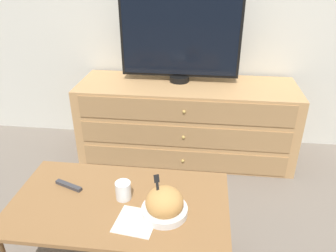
{
  "coord_description": "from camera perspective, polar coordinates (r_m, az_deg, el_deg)",
  "views": [
    {
      "loc": [
        0.02,
        -2.67,
        1.49
      ],
      "look_at": [
        -0.15,
        -1.2,
        0.72
      ],
      "focal_mm": 35.0,
      "sensor_mm": 36.0,
      "label": 1
    }
  ],
  "objects": [
    {
      "name": "napkin",
      "position": [
        1.51,
        -5.63,
        -16.22
      ],
      "size": [
        0.19,
        0.19,
        0.0
      ],
      "color": "silver",
      "rests_on": "coffee_table"
    },
    {
      "name": "ground_plane",
      "position": [
        3.06,
        5.43,
        -1.89
      ],
      "size": [
        12.0,
        12.0,
        0.0
      ],
      "primitive_type": "plane",
      "color": "#70665B"
    },
    {
      "name": "dresser",
      "position": [
        2.65,
        3.15,
        0.92
      ],
      "size": [
        1.68,
        0.56,
        0.62
      ],
      "color": "tan",
      "rests_on": "ground_plane"
    },
    {
      "name": "tv",
      "position": [
        2.5,
        2.12,
        15.37
      ],
      "size": [
        0.9,
        0.15,
        0.68
      ],
      "color": "black",
      "rests_on": "dresser"
    },
    {
      "name": "takeout_bowl",
      "position": [
        1.51,
        -0.62,
        -13.49
      ],
      "size": [
        0.21,
        0.21,
        0.2
      ],
      "color": "silver",
      "rests_on": "coffee_table"
    },
    {
      "name": "coffee_table",
      "position": [
        1.66,
        -8.35,
        -14.38
      ],
      "size": [
        1.04,
        0.58,
        0.45
      ],
      "color": "olive",
      "rests_on": "ground_plane"
    },
    {
      "name": "remote_control",
      "position": [
        1.76,
        -16.92,
        -9.88
      ],
      "size": [
        0.15,
        0.08,
        0.02
      ],
      "color": "#38383D",
      "rests_on": "coffee_table"
    },
    {
      "name": "drink_cup",
      "position": [
        1.62,
        -7.78,
        -11.22
      ],
      "size": [
        0.08,
        0.08,
        0.09
      ],
      "color": "beige",
      "rests_on": "coffee_table"
    }
  ]
}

